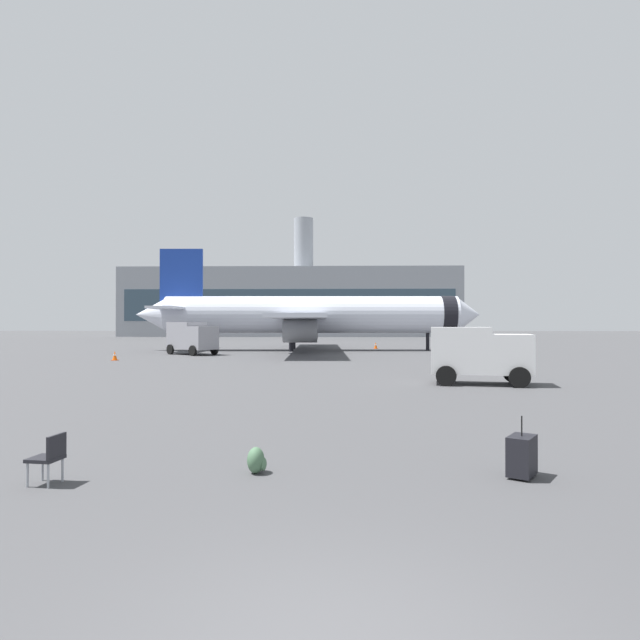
# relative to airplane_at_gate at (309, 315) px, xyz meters

# --- Properties ---
(airplane_at_gate) EXTENTS (35.69, 32.12, 10.50)m
(airplane_at_gate) POSITION_rel_airplane_at_gate_xyz_m (0.00, 0.00, 0.00)
(airplane_at_gate) COLOR silver
(airplane_at_gate) RESTS_ON ground
(service_truck) EXTENTS (5.10, 4.75, 2.90)m
(service_truck) POSITION_rel_airplane_at_gate_xyz_m (-10.15, -7.92, -2.05)
(service_truck) COLOR gray
(service_truck) RESTS_ON ground
(cargo_van) EXTENTS (4.69, 3.01, 2.60)m
(cargo_van) POSITION_rel_airplane_at_gate_xyz_m (9.20, -31.07, -2.21)
(cargo_van) COLOR white
(cargo_van) RESTS_ON ground
(safety_cone_near) EXTENTS (0.44, 0.44, 0.73)m
(safety_cone_near) POSITION_rel_airplane_at_gate_xyz_m (7.14, 3.98, -3.30)
(safety_cone_near) COLOR #F2590C
(safety_cone_near) RESTS_ON ground
(safety_cone_mid) EXTENTS (0.44, 0.44, 0.71)m
(safety_cone_mid) POSITION_rel_airplane_at_gate_xyz_m (-13.90, -15.68, -3.31)
(safety_cone_mid) COLOR #F2590C
(safety_cone_mid) RESTS_ON ground
(rolling_suitcase) EXTENTS (0.69, 0.75, 1.10)m
(rolling_suitcase) POSITION_rel_airplane_at_gate_xyz_m (6.02, -46.02, -3.27)
(rolling_suitcase) COLOR black
(rolling_suitcase) RESTS_ON ground
(traveller_backpack) EXTENTS (0.36, 0.40, 0.48)m
(traveller_backpack) POSITION_rel_airplane_at_gate_xyz_m (1.22, -45.90, -3.42)
(traveller_backpack) COLOR #476B4C
(traveller_backpack) RESTS_ON ground
(gate_chair) EXTENTS (0.54, 0.54, 0.86)m
(gate_chair) POSITION_rel_airplane_at_gate_xyz_m (-2.23, -46.70, -3.16)
(gate_chair) COLOR black
(gate_chair) RESTS_ON ground
(terminal_building) EXTENTS (73.41, 20.67, 26.89)m
(terminal_building) POSITION_rel_airplane_at_gate_xyz_m (-7.12, 67.62, 3.93)
(terminal_building) COLOR gray
(terminal_building) RESTS_ON ground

